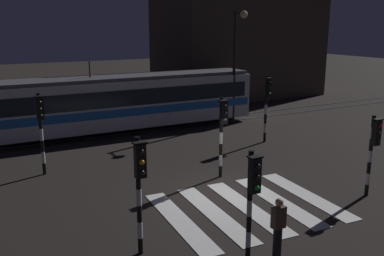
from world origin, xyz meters
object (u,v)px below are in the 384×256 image
object	(u,v)px
traffic_light_corner_near_left	(140,179)
traffic_light_median_centre	(222,125)
traffic_light_corner_near_right	(374,144)
traffic_light_corner_far_left	(41,122)
traffic_light_corner_far_right	(267,99)
traffic_light_kerb_mid_left	(252,191)
tram	(130,101)
pedestrian_waiting_at_kerb	(278,228)
street_lamp_trackside_right	(237,53)

from	to	relation	value
traffic_light_corner_near_left	traffic_light_median_centre	size ratio (longest dim) A/B	1.00
traffic_light_corner_near_right	traffic_light_median_centre	world-z (taller)	traffic_light_median_centre
traffic_light_corner_far_left	traffic_light_corner_far_right	world-z (taller)	traffic_light_corner_far_right
traffic_light_kerb_mid_left	tram	size ratio (longest dim) A/B	0.20
traffic_light_corner_near_right	pedestrian_waiting_at_kerb	distance (m)	6.03
traffic_light_kerb_mid_left	street_lamp_trackside_right	distance (m)	16.50
traffic_light_corner_near_right	tram	distance (m)	14.20
traffic_light_kerb_mid_left	traffic_light_corner_near_left	size ratio (longest dim) A/B	0.92
traffic_light_corner_far_left	traffic_light_median_centre	world-z (taller)	traffic_light_corner_far_left
traffic_light_corner_far_left	traffic_light_corner_near_left	xyz separation A→B (m)	(1.21, -7.87, -0.08)
traffic_light_kerb_mid_left	traffic_light_median_centre	size ratio (longest dim) A/B	0.92
traffic_light_corner_near_left	traffic_light_corner_near_right	world-z (taller)	traffic_light_corner_near_left
traffic_light_corner_near_left	traffic_light_corner_near_right	size ratio (longest dim) A/B	1.10
tram	street_lamp_trackside_right	bearing A→B (deg)	-12.66
traffic_light_corner_far_left	pedestrian_waiting_at_kerb	world-z (taller)	traffic_light_corner_far_left
traffic_light_corner_far_left	tram	xyz separation A→B (m)	(5.87, 5.65, -0.52)
traffic_light_corner_far_right	traffic_light_median_centre	xyz separation A→B (m)	(-4.91, -3.47, -0.14)
traffic_light_corner_far_right	tram	distance (m)	8.00
traffic_light_corner_far_left	pedestrian_waiting_at_kerb	size ratio (longest dim) A/B	2.01
traffic_light_corner_far_right	pedestrian_waiting_at_kerb	bearing A→B (deg)	-126.07
traffic_light_corner_far_left	traffic_light_corner_near_left	distance (m)	7.96
traffic_light_corner_far_left	traffic_light_corner_near_right	size ratio (longest dim) A/B	1.14
traffic_light_corner_far_left	tram	distance (m)	8.17
traffic_light_corner_near_right	traffic_light_median_centre	distance (m)	5.60
traffic_light_corner_near_right	traffic_light_corner_far_right	world-z (taller)	traffic_light_corner_far_right
traffic_light_kerb_mid_left	street_lamp_trackside_right	size ratio (longest dim) A/B	0.44
traffic_light_kerb_mid_left	pedestrian_waiting_at_kerb	distance (m)	1.40
traffic_light_corner_near_right	street_lamp_trackside_right	world-z (taller)	street_lamp_trackside_right
pedestrian_waiting_at_kerb	traffic_light_corner_near_left	bearing A→B (deg)	149.88
traffic_light_median_centre	tram	bearing A→B (deg)	92.87
traffic_light_kerb_mid_left	street_lamp_trackside_right	xyz separation A→B (m)	(8.72, 13.80, 2.37)
traffic_light_corner_near_right	street_lamp_trackside_right	bearing A→B (deg)	79.44
traffic_light_corner_far_left	traffic_light_median_centre	xyz separation A→B (m)	(6.34, -3.71, -0.08)
traffic_light_corner_near_left	traffic_light_median_centre	world-z (taller)	traffic_light_median_centre
traffic_light_kerb_mid_left	traffic_light_median_centre	xyz separation A→B (m)	(2.78, 5.87, 0.17)
traffic_light_kerb_mid_left	traffic_light_corner_near_right	size ratio (longest dim) A/B	1.02
traffic_light_kerb_mid_left	traffic_light_corner_near_left	xyz separation A→B (m)	(-2.35, 1.72, 0.17)
traffic_light_corner_far_right	street_lamp_trackside_right	size ratio (longest dim) A/B	0.51
traffic_light_corner_far_left	traffic_light_median_centre	bearing A→B (deg)	-30.37
traffic_light_median_centre	pedestrian_waiting_at_kerb	world-z (taller)	traffic_light_median_centre
traffic_light_corner_near_right	traffic_light_corner_near_left	bearing A→B (deg)	179.61
traffic_light_corner_far_left	tram	bearing A→B (deg)	43.92
tram	pedestrian_waiting_at_kerb	xyz separation A→B (m)	(-1.51, -15.35, -0.87)
traffic_light_corner_far_left	traffic_light_corner_near_left	world-z (taller)	traffic_light_corner_far_left
traffic_light_corner_near_right	traffic_light_corner_far_left	bearing A→B (deg)	141.66
street_lamp_trackside_right	tram	distance (m)	7.08
street_lamp_trackside_right	traffic_light_corner_far_right	bearing A→B (deg)	-103.05
traffic_light_kerb_mid_left	traffic_light_corner_far_right	world-z (taller)	traffic_light_corner_far_right
pedestrian_waiting_at_kerb	traffic_light_corner_near_right	bearing A→B (deg)	17.37
traffic_light_corner_far_left	traffic_light_median_centre	distance (m)	7.35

